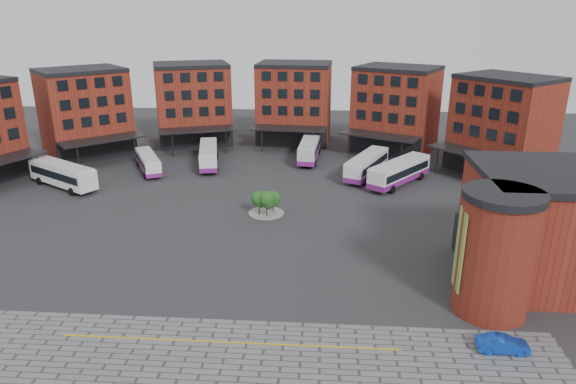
# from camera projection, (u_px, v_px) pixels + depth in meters

# --- Properties ---
(ground) EXTENTS (160.00, 160.00, 0.00)m
(ground) POSITION_uv_depth(u_px,v_px,m) (234.00, 257.00, 52.32)
(ground) COLOR #28282B
(ground) RESTS_ON ground
(yellow_line) EXTENTS (26.00, 0.15, 0.02)m
(yellow_line) POSITION_uv_depth(u_px,v_px,m) (229.00, 342.00, 39.04)
(yellow_line) COLOR gold
(yellow_line) RESTS_ON paving_zone
(main_building) EXTENTS (94.14, 42.48, 14.60)m
(main_building) POSITION_uv_depth(u_px,v_px,m) (243.00, 113.00, 86.05)
(main_building) COLOR maroon
(main_building) RESTS_ON ground
(east_building) EXTENTS (17.40, 15.40, 10.60)m
(east_building) POSITION_uv_depth(u_px,v_px,m) (544.00, 230.00, 45.74)
(east_building) COLOR maroon
(east_building) RESTS_ON ground
(tree_island) EXTENTS (4.40, 4.40, 3.27)m
(tree_island) POSITION_uv_depth(u_px,v_px,m) (267.00, 201.00, 62.44)
(tree_island) COLOR gray
(tree_island) RESTS_ON ground
(bus_a) EXTENTS (11.92, 8.75, 3.47)m
(bus_a) POSITION_uv_depth(u_px,v_px,m) (62.00, 173.00, 71.92)
(bus_a) COLOR white
(bus_a) RESTS_ON ground
(bus_b) EXTENTS (6.78, 10.00, 2.84)m
(bus_b) POSITION_uv_depth(u_px,v_px,m) (148.00, 162.00, 78.99)
(bus_b) COLOR white
(bus_b) RESTS_ON ground
(bus_c) EXTENTS (5.01, 12.02, 3.30)m
(bus_c) POSITION_uv_depth(u_px,v_px,m) (209.00, 155.00, 81.91)
(bus_c) COLOR white
(bus_c) RESTS_ON ground
(bus_d) EXTENTS (3.61, 12.13, 3.37)m
(bus_d) POSITION_uv_depth(u_px,v_px,m) (309.00, 149.00, 85.21)
(bus_d) COLOR silver
(bus_d) RESTS_ON ground
(bus_e) EXTENTS (7.44, 12.00, 3.36)m
(bus_e) POSITION_uv_depth(u_px,v_px,m) (367.00, 165.00, 76.71)
(bus_e) COLOR white
(bus_e) RESTS_ON ground
(bus_f) EXTENTS (9.95, 11.46, 3.49)m
(bus_f) POSITION_uv_depth(u_px,v_px,m) (399.00, 172.00, 73.22)
(bus_f) COLOR white
(bus_f) RESTS_ON ground
(blue_car) EXTENTS (3.81, 1.38, 1.25)m
(blue_car) POSITION_uv_depth(u_px,v_px,m) (503.00, 344.00, 37.84)
(blue_car) COLOR #0D3AB4
(blue_car) RESTS_ON ground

